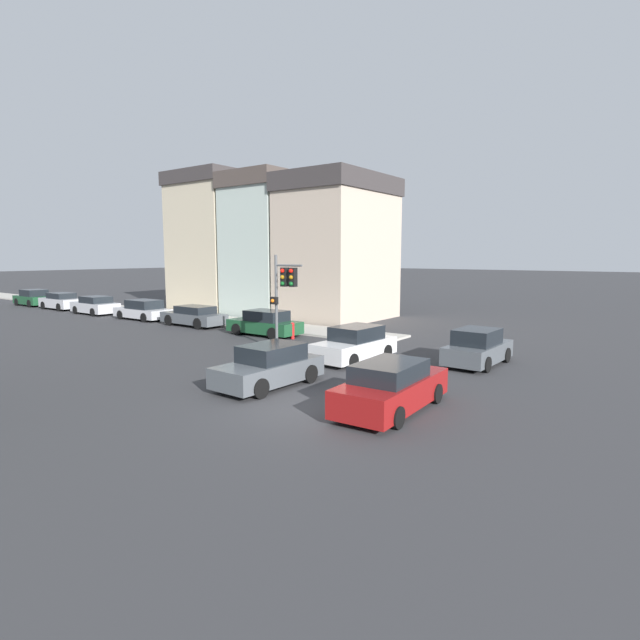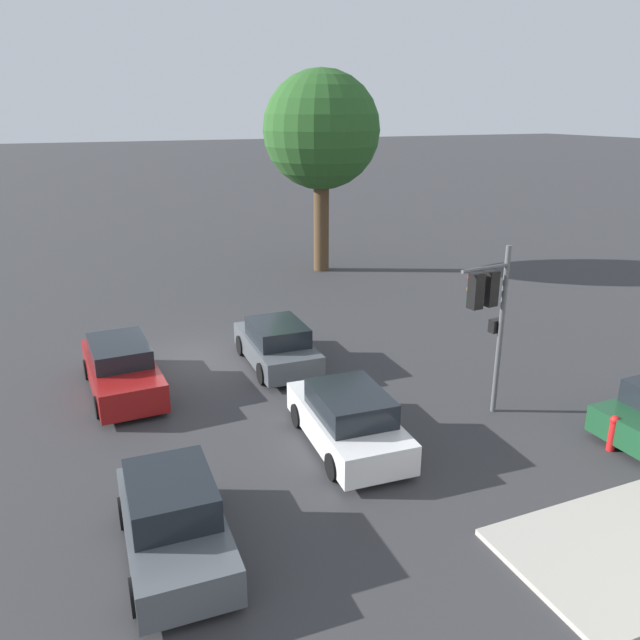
{
  "view_description": "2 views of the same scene",
  "coord_description": "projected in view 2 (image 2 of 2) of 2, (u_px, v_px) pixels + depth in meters",
  "views": [
    {
      "loc": [
        -11.44,
        -9.16,
        4.56
      ],
      "look_at": [
        3.75,
        2.07,
        2.11
      ],
      "focal_mm": 28.0,
      "sensor_mm": 36.0,
      "label": 1
    },
    {
      "loc": [
        18.85,
        -3.54,
        7.83
      ],
      "look_at": [
        1.36,
        3.88,
        1.37
      ],
      "focal_mm": 35.0,
      "sensor_mm": 36.0,
      "label": 2
    }
  ],
  "objects": [
    {
      "name": "ground_plane",
      "position": [
        194.0,
        363.0,
        20.26
      ],
      "size": [
        300.0,
        300.0,
        0.0
      ],
      "primitive_type": "plane",
      "color": "#333335"
    },
    {
      "name": "street_tree",
      "position": [
        321.0,
        131.0,
        29.73
      ],
      "size": [
        5.6,
        5.6,
        9.66
      ],
      "color": "#4C3823",
      "rests_on": "ground_plane"
    },
    {
      "name": "fire_hydrant",
      "position": [
        613.0,
        432.0,
        14.91
      ],
      "size": [
        0.22,
        0.22,
        0.92
      ],
      "color": "red",
      "rests_on": "ground_plane"
    },
    {
      "name": "traffic_signal",
      "position": [
        488.0,
        303.0,
        15.84
      ],
      "size": [
        0.68,
        1.64,
        4.59
      ],
      "rotation": [
        0.0,
        0.0,
        3.25
      ],
      "color": "#515456",
      "rests_on": "ground_plane"
    },
    {
      "name": "crossing_car_3",
      "position": [
        277.0,
        345.0,
        19.84
      ],
      "size": [
        4.12,
        1.98,
        1.47
      ],
      "rotation": [
        0.0,
        0.0,
        3.11
      ],
      "color": "#4C5156",
      "rests_on": "ground_plane"
    },
    {
      "name": "crossing_car_0",
      "position": [
        122.0,
        369.0,
        18.0
      ],
      "size": [
        4.57,
        2.01,
        1.48
      ],
      "rotation": [
        0.0,
        0.0,
        0.04
      ],
      "color": "maroon",
      "rests_on": "ground_plane"
    },
    {
      "name": "crossing_car_1",
      "position": [
        348.0,
        419.0,
        15.07
      ],
      "size": [
        4.26,
        2.08,
        1.5
      ],
      "rotation": [
        0.0,
        0.0,
        3.08
      ],
      "color": "silver",
      "rests_on": "ground_plane"
    },
    {
      "name": "crossing_car_2",
      "position": [
        173.0,
        521.0,
        11.35
      ],
      "size": [
        3.88,
        1.91,
        1.53
      ],
      "rotation": [
        0.0,
        0.0,
        -0.03
      ],
      "color": "#4C5156",
      "rests_on": "ground_plane"
    }
  ]
}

